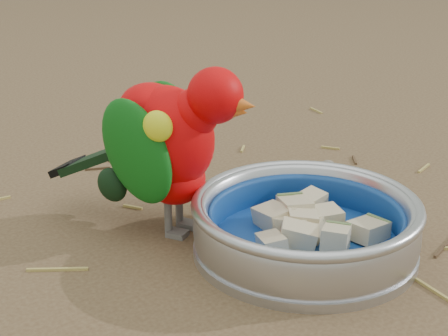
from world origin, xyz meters
TOP-DOWN VIEW (x-y plane):
  - ground at (0.00, 0.00)m, footprint 60.00×60.00m
  - food_bowl at (-0.01, 0.05)m, footprint 0.24×0.24m
  - bowl_wall at (-0.01, 0.05)m, footprint 0.24×0.24m
  - fruit_wedges at (-0.01, 0.05)m, footprint 0.14×0.14m
  - lory_parrot at (-0.08, 0.18)m, footprint 0.20×0.25m
  - ground_debris at (0.02, 0.06)m, footprint 0.90×0.80m

SIDE VIEW (x-z plane):
  - ground at x=0.00m, z-range 0.00..0.00m
  - ground_debris at x=0.02m, z-range 0.00..0.01m
  - food_bowl at x=-0.01m, z-range 0.00..0.02m
  - fruit_wedges at x=-0.01m, z-range 0.02..0.05m
  - bowl_wall at x=-0.01m, z-range 0.02..0.06m
  - lory_parrot at x=-0.08m, z-range 0.00..0.19m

